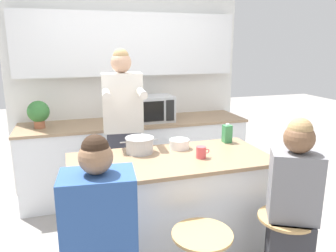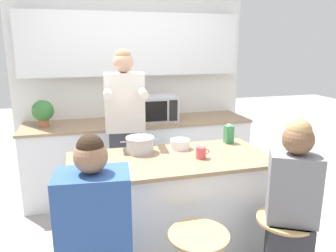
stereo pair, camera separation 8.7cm
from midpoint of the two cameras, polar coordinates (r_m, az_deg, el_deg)
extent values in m
cube|color=silver|center=(4.29, -5.56, 7.60)|extent=(2.93, 0.06, 2.70)
cube|color=silver|center=(4.15, -5.44, 13.97)|extent=(2.69, 0.16, 0.75)
cube|color=silver|center=(4.14, -4.37, -5.53)|extent=(2.69, 0.64, 0.88)
cube|color=#937556|center=(4.01, -4.49, 0.65)|extent=(2.72, 0.67, 0.03)
cube|color=silver|center=(2.86, 1.32, -13.99)|extent=(1.60, 0.73, 0.83)
cube|color=#937556|center=(2.69, 1.37, -5.87)|extent=(1.64, 0.77, 0.03)
cylinder|color=tan|center=(2.25, 6.52, -18.36)|extent=(0.40, 0.40, 0.02)
cylinder|color=tan|center=(2.55, 20.74, -15.07)|extent=(0.40, 0.40, 0.02)
cube|color=#383842|center=(3.46, -6.45, -8.67)|extent=(0.35, 0.25, 0.98)
cube|color=silver|center=(3.25, -6.82, 4.12)|extent=(0.41, 0.26, 0.57)
cylinder|color=silver|center=(2.96, -9.66, 5.55)|extent=(0.10, 0.32, 0.07)
cylinder|color=silver|center=(2.98, -3.55, 5.77)|extent=(0.10, 0.32, 0.07)
sphere|color=tan|center=(3.21, -7.02, 10.93)|extent=(0.22, 0.22, 0.20)
sphere|color=#A37F51|center=(3.20, -7.05, 11.90)|extent=(0.17, 0.17, 0.15)
cube|color=#2D5193|center=(1.98, -11.49, -14.71)|extent=(0.45, 0.33, 0.50)
sphere|color=#936B4C|center=(1.84, -12.00, -5.22)|extent=(0.21, 0.21, 0.19)
sphere|color=black|center=(1.82, -12.09, -3.67)|extent=(0.17, 0.17, 0.15)
cube|color=slate|center=(2.43, 21.97, -10.02)|extent=(0.39, 0.35, 0.49)
sphere|color=brown|center=(2.32, 22.73, -2.16)|extent=(0.28, 0.28, 0.20)
sphere|color=#A37F51|center=(2.30, 22.86, -0.82)|extent=(0.22, 0.22, 0.16)
cylinder|color=#B7BABC|center=(2.81, -4.05, -3.37)|extent=(0.23, 0.23, 0.13)
cylinder|color=#B7BABC|center=(2.79, -4.07, -2.05)|extent=(0.25, 0.25, 0.01)
cylinder|color=#B7BABC|center=(2.77, -6.92, -2.78)|extent=(0.05, 0.01, 0.01)
cylinder|color=#B7BABC|center=(2.83, -1.26, -2.36)|extent=(0.05, 0.01, 0.01)
cylinder|color=white|center=(2.91, 2.96, -3.16)|extent=(0.18, 0.18, 0.08)
cylinder|color=#DB4C51|center=(2.68, 6.68, -4.63)|extent=(0.08, 0.08, 0.10)
torus|color=#DB4C51|center=(2.70, 7.73, -4.43)|extent=(0.04, 0.01, 0.04)
ellipsoid|color=yellow|center=(2.35, -8.96, -8.05)|extent=(0.11, 0.04, 0.05)
ellipsoid|color=yellow|center=(2.38, -9.71, -7.83)|extent=(0.08, 0.10, 0.05)
ellipsoid|color=yellow|center=(2.38, -8.38, -7.73)|extent=(0.09, 0.10, 0.05)
cube|color=#38844C|center=(3.13, 11.31, -1.43)|extent=(0.07, 0.07, 0.17)
cylinder|color=white|center=(3.10, 11.39, 0.18)|extent=(0.03, 0.03, 0.02)
cube|color=#B2B5B7|center=(3.97, -1.91, 3.06)|extent=(0.55, 0.36, 0.31)
cube|color=black|center=(3.78, -1.98, 2.53)|extent=(0.34, 0.01, 0.24)
cube|color=black|center=(3.85, 1.59, 2.72)|extent=(0.10, 0.01, 0.25)
cylinder|color=#A86042|center=(3.94, -20.20, 0.46)|extent=(0.12, 0.12, 0.08)
sphere|color=#387538|center=(3.91, -20.37, 2.51)|extent=(0.24, 0.24, 0.24)
camera|label=1|loc=(0.04, -89.07, 0.23)|focal=35.00mm
camera|label=2|loc=(0.04, 90.93, -0.23)|focal=35.00mm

